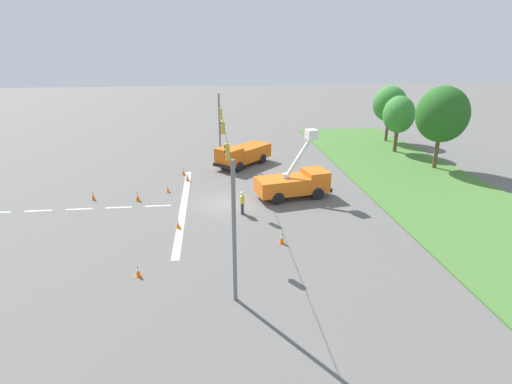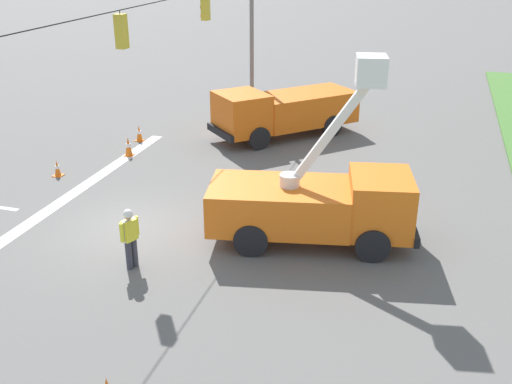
{
  "view_description": "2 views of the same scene",
  "coord_description": "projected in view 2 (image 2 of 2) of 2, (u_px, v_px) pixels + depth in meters",
  "views": [
    {
      "loc": [
        29.8,
        -0.85,
        11.87
      ],
      "look_at": [
        1.87,
        2.27,
        1.53
      ],
      "focal_mm": 28.0,
      "sensor_mm": 36.0,
      "label": 1
    },
    {
      "loc": [
        15.25,
        8.67,
        8.49
      ],
      "look_at": [
        -0.43,
        3.98,
        1.5
      ],
      "focal_mm": 42.0,
      "sensor_mm": 36.0,
      "label": 2
    }
  ],
  "objects": [
    {
      "name": "road_worker",
      "position": [
        130.0,
        235.0,
        16.33
      ],
      "size": [
        0.62,
        0.37,
        1.77
      ],
      "color": "#383842",
      "rests_on": "ground"
    },
    {
      "name": "utility_truck_support_near",
      "position": [
        283.0,
        110.0,
        27.23
      ],
      "size": [
        6.47,
        6.4,
        2.26
      ],
      "color": "orange",
      "rests_on": "ground"
    },
    {
      "name": "traffic_cone_far_left",
      "position": [
        57.0,
        169.0,
        22.98
      ],
      "size": [
        0.36,
        0.36,
        0.63
      ],
      "color": "orange",
      "rests_on": "ground"
    },
    {
      "name": "lane_markings",
      "position": [
        6.0,
        208.0,
        20.32
      ],
      "size": [
        17.6,
        15.25,
        0.01
      ],
      "color": "silver",
      "rests_on": "ground"
    },
    {
      "name": "traffic_cone_lane_edge_a",
      "position": [
        128.0,
        147.0,
        25.08
      ],
      "size": [
        0.36,
        0.36,
        0.8
      ],
      "color": "orange",
      "rests_on": "ground"
    },
    {
      "name": "ground_plane",
      "position": [
        133.0,
        226.0,
        19.06
      ],
      "size": [
        200.0,
        200.0,
        0.0
      ],
      "primitive_type": "plane",
      "color": "#605E5B"
    },
    {
      "name": "traffic_cone_mid_left",
      "position": [
        139.0,
        133.0,
        26.93
      ],
      "size": [
        0.36,
        0.36,
        0.72
      ],
      "color": "orange",
      "rests_on": "ground"
    },
    {
      "name": "utility_truck_bucket_lift",
      "position": [
        317.0,
        202.0,
        17.65
      ],
      "size": [
        3.47,
        6.4,
        5.6
      ],
      "color": "orange",
      "rests_on": "ground"
    },
    {
      "name": "signal_gantry",
      "position": [
        121.0,
        89.0,
        17.35
      ],
      "size": [
        26.2,
        0.33,
        7.2
      ],
      "color": "slate",
      "rests_on": "ground"
    }
  ]
}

